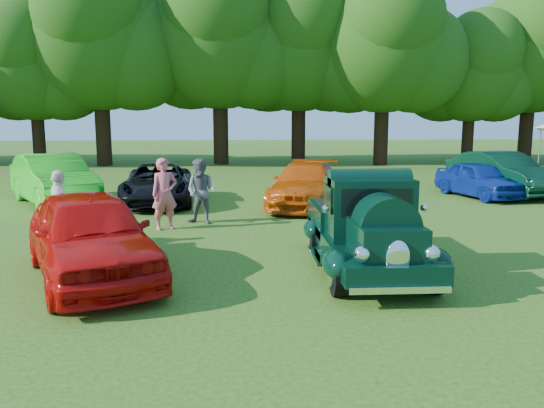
{
  "coord_description": "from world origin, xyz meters",
  "views": [
    {
      "loc": [
        -0.61,
        -9.12,
        2.83
      ],
      "look_at": [
        0.03,
        1.47,
        1.1
      ],
      "focal_mm": 35.0,
      "sensor_mm": 36.0,
      "label": 1
    }
  ],
  "objects": [
    {
      "name": "back_car_orange",
      "position": [
        1.5,
        7.75,
        0.7
      ],
      "size": [
        3.16,
        5.16,
        1.4
      ],
      "primitive_type": "imported",
      "rotation": [
        0.0,
        0.0,
        -0.27
      ],
      "color": "#C54806",
      "rests_on": "ground"
    },
    {
      "name": "tree_line",
      "position": [
        0.64,
        24.07,
        7.19
      ],
      "size": [
        63.74,
        10.97,
        12.5
      ],
      "color": "black",
      "rests_on": "ground"
    },
    {
      "name": "spectator_pink",
      "position": [
        -2.53,
        4.36,
        0.91
      ],
      "size": [
        0.79,
        0.67,
        1.83
      ],
      "primitive_type": "imported",
      "rotation": [
        0.0,
        0.0,
        0.42
      ],
      "color": "#D85966",
      "rests_on": "ground"
    },
    {
      "name": "back_car_black",
      "position": [
        -3.34,
        8.57,
        0.66
      ],
      "size": [
        2.63,
        4.96,
        1.33
      ],
      "primitive_type": "imported",
      "rotation": [
        0.0,
        0.0,
        0.09
      ],
      "color": "black",
      "rests_on": "ground"
    },
    {
      "name": "back_car_blue",
      "position": [
        7.97,
        9.32,
        0.64
      ],
      "size": [
        2.35,
        4.02,
        1.29
      ],
      "primitive_type": "imported",
      "rotation": [
        0.0,
        0.0,
        0.23
      ],
      "color": "navy",
      "rests_on": "ground"
    },
    {
      "name": "back_car_lime",
      "position": [
        -6.74,
        8.61,
        0.82
      ],
      "size": [
        4.2,
        5.15,
        1.65
      ],
      "primitive_type": "imported",
      "rotation": [
        0.0,
        0.0,
        0.58
      ],
      "color": "#21C81A",
      "rests_on": "ground"
    },
    {
      "name": "back_car_green",
      "position": [
        9.12,
        10.01,
        0.79
      ],
      "size": [
        2.69,
        5.06,
        1.58
      ],
      "primitive_type": "imported",
      "rotation": [
        0.0,
        0.0,
        0.22
      ],
      "color": "black",
      "rests_on": "ground"
    },
    {
      "name": "spectator_grey",
      "position": [
        -1.66,
        5.06,
        0.88
      ],
      "size": [
        1.03,
        0.91,
        1.75
      ],
      "primitive_type": "imported",
      "rotation": [
        0.0,
        0.0,
        -0.35
      ],
      "color": "slate",
      "rests_on": "ground"
    },
    {
      "name": "spectator_white",
      "position": [
        -4.58,
        2.6,
        0.85
      ],
      "size": [
        0.69,
        1.08,
        1.7
      ],
      "primitive_type": "imported",
      "rotation": [
        0.0,
        0.0,
        1.87
      ],
      "color": "white",
      "rests_on": "ground"
    },
    {
      "name": "ground",
      "position": [
        0.0,
        0.0,
        0.0
      ],
      "size": [
        120.0,
        120.0,
        0.0
      ],
      "primitive_type": "plane",
      "color": "#264911",
      "rests_on": "ground"
    },
    {
      "name": "red_convertible",
      "position": [
        -3.26,
        0.2,
        0.78
      ],
      "size": [
        3.61,
        4.93,
        1.56
      ],
      "primitive_type": "imported",
      "rotation": [
        0.0,
        0.0,
        0.44
      ],
      "color": "#BC0A08",
      "rests_on": "ground"
    },
    {
      "name": "hero_pickup",
      "position": [
        1.73,
        0.48,
        0.76
      ],
      "size": [
        2.09,
        4.5,
        1.76
      ],
      "color": "black",
      "rests_on": "ground"
    }
  ]
}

